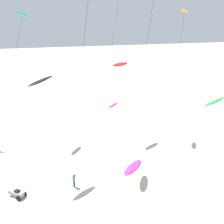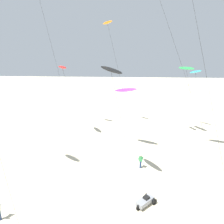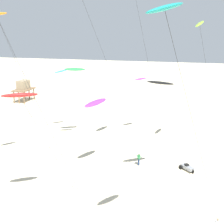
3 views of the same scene
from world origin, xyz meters
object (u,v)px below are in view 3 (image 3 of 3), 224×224
kite_lime (200,25)px  kite_green (75,70)px  kite_teal (166,11)px  kite_black (161,83)px  stilt_house (23,87)px  kite_flyer_middle (139,159)px  beach_buggy (187,167)px  kite_magenta (141,79)px  kite_red (20,95)px  kite_purple (96,103)px  kite_cyan (61,72)px

kite_lime → kite_green: bearing=88.5°
kite_teal → kite_black: bearing=6.1°
kite_green → stilt_house: bearing=47.6°
kite_lime → stilt_house: 45.78m
stilt_house → kite_green: bearing=-132.4°
kite_flyer_middle → beach_buggy: kite_flyer_middle is taller
kite_magenta → kite_red: bearing=164.9°
kite_lime → kite_black: 11.96m
kite_purple → stilt_house: size_ratio=1.56×
kite_red → kite_black: size_ratio=0.98×
kite_purple → kite_lime: bearing=-52.3°
kite_black → beach_buggy: (3.27, -3.32, -10.71)m
kite_black → beach_buggy: 11.68m
kite_red → kite_flyer_middle: (11.57, -8.61, -10.10)m
kite_purple → kite_red: bearing=159.1°
kite_red → kite_lime: kite_lime is taller
kite_green → kite_lime: (-0.45, -17.42, 6.28)m
kite_cyan → beach_buggy: 24.52m
kite_black → beach_buggy: size_ratio=6.04×
kite_teal → kite_purple: bearing=33.1°
stilt_house → kite_purple: bearing=-135.9°
kite_magenta → kite_flyer_middle: (-12.42, -2.15, -8.02)m
kite_lime → kite_flyer_middle: size_ratio=10.66×
kite_green → kite_flyer_middle: bearing=-122.2°
beach_buggy → kite_magenta: bearing=33.4°
kite_magenta → beach_buggy: 16.97m
beach_buggy → kite_red: bearing=128.9°
kite_red → kite_teal: size_ratio=0.62×
kite_red → kite_lime: bearing=-39.2°
kite_flyer_middle → kite_lime: bearing=-43.2°
kite_magenta → kite_red: kite_red is taller
kite_purple → kite_flyer_middle: kite_purple is taller
kite_lime → kite_cyan: kite_lime is taller
kite_green → kite_cyan: kite_green is taller
kite_purple → stilt_house: bearing=44.1°
kite_purple → kite_green: bearing=34.6°
kite_green → kite_lime: 18.52m
kite_green → kite_black: size_ratio=0.96×
kite_lime → stilt_house: (20.04, 38.89, -13.48)m
kite_cyan → kite_green: bearing=-126.5°
kite_magenta → kite_teal: 30.02m
kite_teal → beach_buggy: (15.83, -1.97, -17.09)m
kite_magenta → stilt_house: bearing=65.0°
kite_magenta → kite_black: 16.41m
kite_flyer_middle → kite_teal: bearing=-165.8°
kite_purple → kite_black: bearing=-98.5°
kite_teal → kite_red: bearing=71.9°
kite_flyer_middle → kite_magenta: bearing=9.8°
kite_teal → stilt_house: bearing=40.9°
kite_cyan → kite_purple: size_ratio=1.21×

